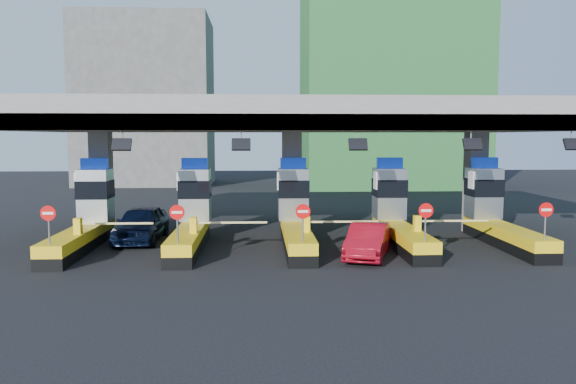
{
  "coord_description": "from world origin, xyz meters",
  "views": [
    {
      "loc": [
        -1.77,
        -26.82,
        5.23
      ],
      "look_at": [
        -0.36,
        0.0,
        2.58
      ],
      "focal_mm": 35.0,
      "sensor_mm": 36.0,
      "label": 1
    }
  ],
  "objects": [
    {
      "name": "toll_lane_far_right",
      "position": [
        10.0,
        0.28,
        1.4
      ],
      "size": [
        4.43,
        8.0,
        4.16
      ],
      "color": "black",
      "rests_on": "ground"
    },
    {
      "name": "toll_lane_center",
      "position": [
        0.0,
        0.28,
        1.4
      ],
      "size": [
        4.43,
        8.0,
        4.16
      ],
      "color": "black",
      "rests_on": "ground"
    },
    {
      "name": "van",
      "position": [
        -7.66,
        1.37,
        0.89
      ],
      "size": [
        2.23,
        5.3,
        1.79
      ],
      "primitive_type": "imported",
      "rotation": [
        0.0,
        0.0,
        -0.02
      ],
      "color": "black",
      "rests_on": "ground"
    },
    {
      "name": "toll_canopy",
      "position": [
        0.0,
        2.87,
        6.13
      ],
      "size": [
        28.0,
        12.09,
        7.0
      ],
      "color": "slate",
      "rests_on": "ground"
    },
    {
      "name": "toll_lane_far_left",
      "position": [
        -10.0,
        0.28,
        1.4
      ],
      "size": [
        4.43,
        8.0,
        4.16
      ],
      "color": "black",
      "rests_on": "ground"
    },
    {
      "name": "bg_building_concrete",
      "position": [
        -14.0,
        36.0,
        9.0
      ],
      "size": [
        14.0,
        10.0,
        18.0
      ],
      "primitive_type": "cube",
      "color": "#4C4C49",
      "rests_on": "ground"
    },
    {
      "name": "bg_building_scaffold",
      "position": [
        12.0,
        32.0,
        14.0
      ],
      "size": [
        18.0,
        12.0,
        28.0
      ],
      "primitive_type": "cube",
      "color": "#1E5926",
      "rests_on": "ground"
    },
    {
      "name": "red_car",
      "position": [
        2.96,
        -3.06,
        0.74
      ],
      "size": [
        2.89,
        4.73,
        1.47
      ],
      "primitive_type": "imported",
      "rotation": [
        0.0,
        0.0,
        -0.32
      ],
      "color": "maroon",
      "rests_on": "ground"
    },
    {
      "name": "ground",
      "position": [
        0.0,
        0.0,
        0.0
      ],
      "size": [
        120.0,
        120.0,
        0.0
      ],
      "primitive_type": "plane",
      "color": "black",
      "rests_on": "ground"
    },
    {
      "name": "toll_lane_right",
      "position": [
        5.0,
        0.28,
        1.4
      ],
      "size": [
        4.43,
        8.0,
        4.16
      ],
      "color": "black",
      "rests_on": "ground"
    },
    {
      "name": "toll_lane_left",
      "position": [
        -5.0,
        0.28,
        1.4
      ],
      "size": [
        4.43,
        8.0,
        4.16
      ],
      "color": "black",
      "rests_on": "ground"
    }
  ]
}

